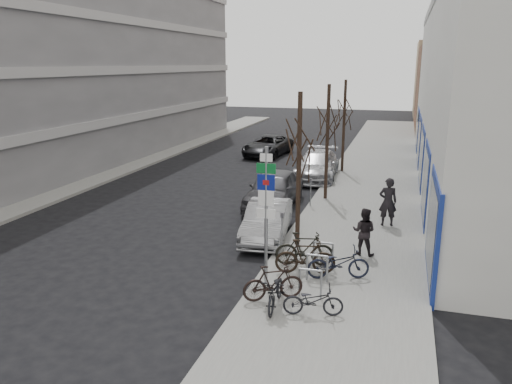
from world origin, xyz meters
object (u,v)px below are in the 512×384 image
Objects in this scene: highway_sign_pole at (266,208)px; lane_car at (268,146)px; bike_far_inner at (305,256)px; tree_mid at (328,115)px; parked_car_mid at (274,189)px; tree_far at (345,104)px; bike_mid_inner at (304,249)px; tree_near at (300,134)px; pedestrian_near at (388,202)px; meter_mid at (311,189)px; bike_far_curb at (313,298)px; parked_car_back at (317,165)px; parked_car_front at (267,221)px; pedestrian_far at (364,231)px; bike_near_left at (276,289)px; bike_rack at (317,265)px; meter_front at (282,227)px; bike_near_right at (273,282)px; meter_back at (329,166)px; bike_mid_curb at (338,261)px.

highway_sign_pole is 21.80m from lane_car.
tree_mid is at bearing -7.86° from bike_far_inner.
highway_sign_pole reaches higher than parked_car_mid.
tree_far is 2.93× the size of bike_mid_inner.
bike_far_inner is at bearing -64.82° from lane_car.
pedestrian_near is (2.97, 3.09, -2.98)m from tree_near.
tree_far is 8.08m from lane_car.
meter_mid is at bearing -106.70° from tree_mid.
bike_far_curb is 0.29× the size of parked_car_back.
lane_car is at bearing 107.13° from parked_car_mid.
parked_car_front is (-1.30, -12.34, -3.41)m from tree_far.
bike_mid_inner is 2.30m from pedestrian_far.
lane_car is at bearing 5.46° from bike_mid_inner.
bike_far_inner reaches higher than bike_near_left.
pedestrian_far is at bearing -71.21° from tree_mid.
bike_rack is 2.07m from bike_near_left.
meter_front is at bearing 35.47° from pedestrian_near.
parked_car_mid is 2.98× the size of pedestrian_far.
bike_near_left is at bearing 175.33° from bike_near_right.
tree_far is 13.88m from meter_front.
bike_far_curb is at bearing -177.25° from bike_far_inner.
highway_sign_pole is 2.24m from bike_far_inner.
bike_mid_inner is 5.49m from pedestrian_near.
tree_mid reaches higher than bike_rack.
pedestrian_near reaches higher than meter_back.
bike_near_right is 0.41× the size of parked_car_front.
meter_front and meter_back have the same top height.
bike_far_curb is 16.38m from parked_car_back.
bike_mid_inner is 0.38× the size of parked_car_mid.
parked_car_back is (-0.75, 11.68, -0.14)m from meter_front.
bike_mid_curb is 0.96× the size of pedestrian_near.
parked_car_mid is at bearing -30.69° from pedestrian_near.
pedestrian_near reaches higher than bike_far_inner.
bike_near_right is (0.46, -0.94, -1.79)m from highway_sign_pole.
tree_far reaches higher than bike_rack.
bike_near_left reaches higher than bike_far_curb.
bike_near_left is at bearing -88.59° from tree_far.
tree_near is 3.56× the size of bike_far_curb.
parked_car_back reaches higher than bike_near_left.
bike_near_left is at bearing 131.52° from bike_mid_curb.
bike_mid_inner is (-0.58, 1.04, 0.06)m from bike_rack.
tree_far is at bearing -29.02° from bike_near_right.
parked_car_front is at bearing 13.79° from bike_far_curb.
meter_mid is (-0.45, -1.50, -3.19)m from tree_mid.
bike_near_left is at bearing -86.83° from parked_car_back.
meter_front is 0.24× the size of parked_car_back.
highway_sign_pole is 0.78× the size of parked_car_back.
parked_car_back is (-0.75, 0.68, -0.14)m from meter_back.
bike_mid_curb reaches higher than bike_rack.
lane_car is 2.66× the size of pedestrian_near.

